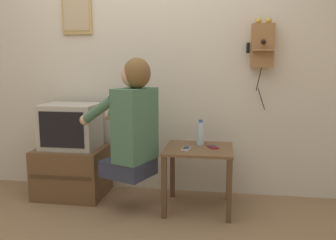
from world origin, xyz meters
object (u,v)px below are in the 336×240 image
object	(u,v)px
television	(71,126)
water_bottle	(200,133)
cell_phone_spare	(212,147)
person	(132,121)
cell_phone_held	(186,148)
wall_phone_antique	(262,45)
framed_picture	(77,9)

from	to	relation	value
television	water_bottle	distance (m)	1.20
television	cell_phone_spare	distance (m)	1.31
person	cell_phone_spare	bearing A→B (deg)	-53.79
cell_phone_held	cell_phone_spare	xyz separation A→B (m)	(0.21, 0.09, 0.00)
wall_phone_antique	cell_phone_held	size ratio (longest dim) A/B	6.13
framed_picture	television	bearing A→B (deg)	-89.00
cell_phone_spare	water_bottle	world-z (taller)	water_bottle
wall_phone_antique	cell_phone_held	bearing A→B (deg)	-145.89
television	water_bottle	world-z (taller)	television
person	cell_phone_spare	world-z (taller)	person
television	framed_picture	size ratio (longest dim) A/B	1.08
television	cell_phone_held	size ratio (longest dim) A/B	3.81
person	framed_picture	xyz separation A→B (m)	(-0.66, 0.54, 0.96)
person	cell_phone_held	distance (m)	0.50
cell_phone_spare	wall_phone_antique	bearing A→B (deg)	10.52
cell_phone_held	water_bottle	xyz separation A→B (m)	(0.10, 0.18, 0.10)
framed_picture	cell_phone_held	size ratio (longest dim) A/B	3.53
person	water_bottle	size ratio (longest dim) A/B	4.46
cell_phone_held	water_bottle	size ratio (longest dim) A/B	0.59
cell_phone_spare	framed_picture	bearing A→B (deg)	135.83
television	water_bottle	bearing A→B (deg)	-1.07
television	framed_picture	world-z (taller)	framed_picture
framed_picture	wall_phone_antique	bearing A→B (deg)	-1.47
framed_picture	cell_phone_spare	world-z (taller)	framed_picture
framed_picture	cell_phone_spare	xyz separation A→B (m)	(1.31, -0.37, -1.19)
television	framed_picture	bearing A→B (deg)	91.00
person	framed_picture	bearing A→B (deg)	72.77
person	television	size ratio (longest dim) A/B	1.96
television	cell_phone_held	world-z (taller)	television
wall_phone_antique	television	bearing A→B (deg)	-172.89
person	television	bearing A→B (deg)	88.72
framed_picture	water_bottle	bearing A→B (deg)	-13.09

